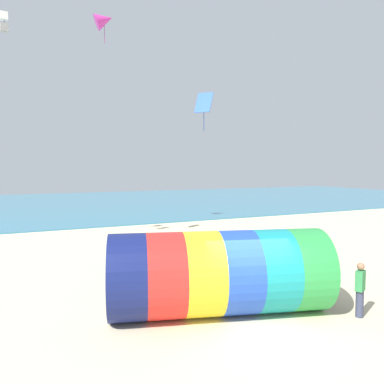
# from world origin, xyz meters

# --- Properties ---
(ground_plane) EXTENTS (120.00, 120.00, 0.00)m
(ground_plane) POSITION_xyz_m (0.00, 0.00, 0.00)
(ground_plane) COLOR beige
(sea) EXTENTS (120.00, 40.00, 0.10)m
(sea) POSITION_xyz_m (0.00, 40.05, 0.05)
(sea) COLOR teal
(sea) RESTS_ON ground
(giant_inflatable_tube) EXTENTS (7.37, 4.45, 2.67)m
(giant_inflatable_tube) POSITION_xyz_m (-0.51, 1.28, 1.33)
(giant_inflatable_tube) COLOR navy
(giant_inflatable_tube) RESTS_ON ground
(kite_handler) EXTENTS (0.42, 0.35, 1.73)m
(kite_handler) POSITION_xyz_m (3.34, -0.84, 0.89)
(kite_handler) COLOR #383D56
(kite_handler) RESTS_ON ground
(kite_magenta_delta) EXTENTS (1.61, 1.34, 2.24)m
(kite_magenta_delta) POSITION_xyz_m (-0.66, 17.03, 14.61)
(kite_magenta_delta) COLOR #D1339E
(kite_white_box) EXTENTS (0.39, 0.39, 1.01)m
(kite_white_box) POSITION_xyz_m (-6.66, 12.58, 12.01)
(kite_white_box) COLOR white
(kite_blue_diamond) EXTENTS (0.93, 0.95, 1.84)m
(kite_blue_diamond) POSITION_xyz_m (1.86, 7.06, 7.74)
(kite_blue_diamond) COLOR blue
(bystander_near_water) EXTENTS (0.26, 0.38, 1.62)m
(bystander_near_water) POSITION_xyz_m (-2.56, 7.44, 0.82)
(bystander_near_water) COLOR #726651
(bystander_near_water) RESTS_ON ground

